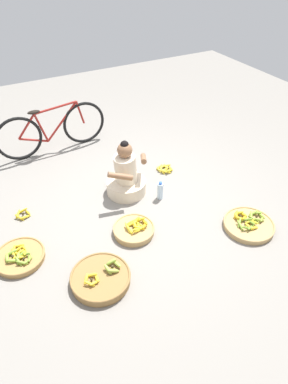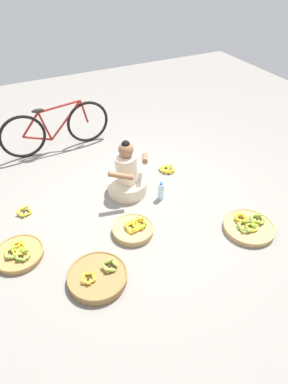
% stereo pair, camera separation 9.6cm
% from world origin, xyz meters
% --- Properties ---
extents(ground_plane, '(10.00, 10.00, 0.00)m').
position_xyz_m(ground_plane, '(0.00, 0.00, 0.00)').
color(ground_plane, gray).
extents(vendor_woman_front, '(0.68, 0.55, 0.78)m').
position_xyz_m(vendor_woman_front, '(0.00, 0.30, 0.25)').
color(vendor_woman_front, beige).
rests_on(vendor_woman_front, ground).
extents(bicycle_leaning, '(1.70, 0.10, 0.73)m').
position_xyz_m(bicycle_leaning, '(-0.53, 1.78, 0.36)').
color(bicycle_leaning, black).
rests_on(bicycle_leaning, ground).
extents(banana_basket_mid_right, '(0.60, 0.60, 0.16)m').
position_xyz_m(banana_basket_mid_right, '(-0.85, -0.87, 0.05)').
color(banana_basket_mid_right, olive).
rests_on(banana_basket_mid_right, ground).
extents(banana_basket_back_center, '(0.48, 0.48, 0.16)m').
position_xyz_m(banana_basket_back_center, '(-0.25, -0.42, 0.05)').
color(banana_basket_back_center, tan).
rests_on(banana_basket_back_center, ground).
extents(banana_basket_back_right, '(0.60, 0.60, 0.14)m').
position_xyz_m(banana_basket_back_right, '(0.98, -0.98, 0.04)').
color(banana_basket_back_right, tan).
rests_on(banana_basket_back_right, ground).
extents(banana_basket_front_left, '(0.53, 0.53, 0.13)m').
position_xyz_m(banana_basket_front_left, '(-1.50, -0.21, 0.04)').
color(banana_basket_front_left, '#A87F47').
rests_on(banana_basket_front_left, ground).
extents(loose_bananas_near_bicycle, '(0.20, 0.21, 0.09)m').
position_xyz_m(loose_bananas_near_bicycle, '(-1.33, 0.47, 0.03)').
color(loose_bananas_near_bicycle, gold).
rests_on(loose_bananas_near_bicycle, ground).
extents(loose_bananas_mid_left, '(0.24, 0.25, 0.09)m').
position_xyz_m(loose_bananas_mid_left, '(0.70, 0.49, 0.03)').
color(loose_bananas_mid_left, yellow).
rests_on(loose_bananas_mid_left, ground).
extents(water_bottle, '(0.08, 0.08, 0.26)m').
position_xyz_m(water_bottle, '(0.33, -0.02, 0.12)').
color(water_bottle, silver).
rests_on(water_bottle, ground).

